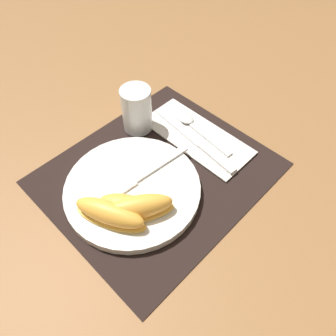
# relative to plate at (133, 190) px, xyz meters

# --- Properties ---
(ground_plane) EXTENTS (3.00, 3.00, 0.00)m
(ground_plane) POSITION_rel_plate_xyz_m (0.06, 0.00, -0.01)
(ground_plane) COLOR olive
(placemat) EXTENTS (0.40, 0.35, 0.00)m
(placemat) POSITION_rel_plate_xyz_m (0.06, 0.00, -0.01)
(placemat) COLOR black
(placemat) RESTS_ON ground_plane
(plate) EXTENTS (0.24, 0.24, 0.02)m
(plate) POSITION_rel_plate_xyz_m (0.00, 0.00, 0.00)
(plate) COLOR white
(plate) RESTS_ON placemat
(juice_glass) EXTENTS (0.06, 0.06, 0.10)m
(juice_glass) POSITION_rel_plate_xyz_m (0.12, 0.12, 0.03)
(juice_glass) COLOR silver
(juice_glass) RESTS_ON placemat
(napkin) EXTENTS (0.10, 0.23, 0.00)m
(napkin) POSITION_rel_plate_xyz_m (0.18, 0.01, -0.01)
(napkin) COLOR white
(napkin) RESTS_ON placemat
(knife) EXTENTS (0.04, 0.23, 0.01)m
(knife) POSITION_rel_plate_xyz_m (0.17, 0.00, -0.00)
(knife) COLOR silver
(knife) RESTS_ON napkin
(spoon) EXTENTS (0.04, 0.17, 0.01)m
(spoon) POSITION_rel_plate_xyz_m (0.20, 0.04, -0.00)
(spoon) COLOR silver
(spoon) RESTS_ON napkin
(fork) EXTENTS (0.20, 0.04, 0.00)m
(fork) POSITION_rel_plate_xyz_m (0.02, 0.01, 0.01)
(fork) COLOR silver
(fork) RESTS_ON plate
(citrus_wedge_0) EXTENTS (0.09, 0.13, 0.04)m
(citrus_wedge_0) POSITION_rel_plate_xyz_m (-0.07, -0.02, 0.02)
(citrus_wedge_0) COLOR #F7C656
(citrus_wedge_0) RESTS_ON plate
(citrus_wedge_1) EXTENTS (0.09, 0.11, 0.04)m
(citrus_wedge_1) POSITION_rel_plate_xyz_m (-0.04, -0.03, 0.02)
(citrus_wedge_1) COLOR #F7C656
(citrus_wedge_1) RESTS_ON plate
(citrus_wedge_2) EXTENTS (0.12, 0.10, 0.04)m
(citrus_wedge_2) POSITION_rel_plate_xyz_m (-0.03, -0.05, 0.03)
(citrus_wedge_2) COLOR #F7C656
(citrus_wedge_2) RESTS_ON plate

